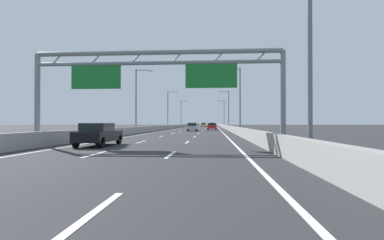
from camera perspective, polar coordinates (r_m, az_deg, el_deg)
ground_plane at (r=101.19m, az=1.94°, el=-1.39°), size 260.00×260.00×0.00m
lane_dash_left_1 at (r=14.78m, az=-18.19°, el=-6.29°), size 0.16×3.00×0.01m
lane_dash_left_2 at (r=23.34m, az=-9.76°, el=-4.19°), size 0.16×3.00×0.01m
lane_dash_left_3 at (r=32.13m, az=-5.92°, el=-3.20°), size 0.16×3.00×0.01m
lane_dash_left_4 at (r=41.02m, az=-3.73°, el=-2.62°), size 0.16×3.00×0.01m
lane_dash_left_5 at (r=49.95m, az=-2.33°, el=-2.25°), size 0.16×3.00×0.01m
lane_dash_left_6 at (r=58.89m, az=-1.35°, el=-1.99°), size 0.16×3.00×0.01m
lane_dash_left_7 at (r=67.86m, az=-0.63°, el=-1.80°), size 0.16×3.00×0.01m
lane_dash_left_8 at (r=76.83m, az=-0.08°, el=-1.66°), size 0.16×3.00×0.01m
lane_dash_left_9 at (r=85.81m, az=0.36°, el=-1.54°), size 0.16×3.00×0.01m
lane_dash_left_10 at (r=94.79m, az=0.71°, el=-1.45°), size 0.16×3.00×0.01m
lane_dash_left_11 at (r=103.77m, az=1.00°, el=-1.37°), size 0.16×3.00×0.01m
lane_dash_left_12 at (r=112.76m, az=1.25°, el=-1.30°), size 0.16×3.00×0.01m
lane_dash_left_13 at (r=121.75m, az=1.46°, el=-1.25°), size 0.16×3.00×0.01m
lane_dash_left_14 at (r=130.74m, az=1.64°, el=-1.20°), size 0.16×3.00×0.01m
lane_dash_left_15 at (r=139.73m, az=1.79°, el=-1.16°), size 0.16×3.00×0.01m
lane_dash_left_16 at (r=148.72m, az=1.93°, el=-1.12°), size 0.16×3.00×0.01m
lane_dash_left_17 at (r=157.72m, az=2.05°, el=-1.09°), size 0.16×3.00×0.01m
lane_dash_right_0 at (r=5.23m, az=-19.09°, el=-17.03°), size 0.16×3.00×0.01m
lane_dash_right_1 at (r=13.83m, az=-4.16°, el=-6.71°), size 0.16×3.00×0.01m
lane_dash_right_2 at (r=22.75m, az=-0.90°, el=-4.29°), size 0.16×3.00×0.01m
lane_dash_right_3 at (r=31.71m, az=0.51°, el=-3.24°), size 0.16×3.00×0.01m
lane_dash_right_4 at (r=40.69m, az=1.30°, el=-2.64°), size 0.16×3.00×0.01m
lane_dash_right_5 at (r=49.67m, az=1.81°, el=-2.26°), size 0.16×3.00×0.01m
lane_dash_right_6 at (r=58.66m, az=2.15°, el=-2.00°), size 0.16×3.00×0.01m
lane_dash_right_7 at (r=67.66m, az=2.41°, el=-1.81°), size 0.16×3.00×0.01m
lane_dash_right_8 at (r=76.65m, az=2.61°, el=-1.66°), size 0.16×3.00×0.01m
lane_dash_right_9 at (r=85.65m, az=2.76°, el=-1.54°), size 0.16×3.00×0.01m
lane_dash_right_10 at (r=94.64m, az=2.89°, el=-1.45°), size 0.16×3.00×0.01m
lane_dash_right_11 at (r=103.64m, az=2.99°, el=-1.37°), size 0.16×3.00×0.01m
lane_dash_right_12 at (r=112.64m, az=3.08°, el=-1.30°), size 0.16×3.00×0.01m
lane_dash_right_13 at (r=121.64m, az=3.15°, el=-1.25°), size 0.16×3.00×0.01m
lane_dash_right_14 at (r=130.64m, az=3.21°, el=-1.20°), size 0.16×3.00×0.01m
lane_dash_right_15 at (r=139.63m, az=3.27°, el=-1.16°), size 0.16×3.00×0.01m
lane_dash_right_16 at (r=148.63m, az=3.32°, el=-1.12°), size 0.16×3.00×0.01m
lane_dash_right_17 at (r=157.63m, az=3.36°, el=-1.09°), size 0.16×3.00×0.01m
edge_line_left at (r=89.58m, az=-1.70°, el=-1.50°), size 0.16×176.00×0.01m
edge_line_right at (r=89.14m, az=5.03°, el=-1.50°), size 0.16×176.00×0.01m
barrier_left at (r=111.63m, az=-1.41°, el=-1.07°), size 0.45×220.00×0.95m
barrier_right at (r=111.16m, az=5.69°, el=-1.07°), size 0.45×220.00×0.95m
sign_gantry at (r=20.13m, az=-7.02°, el=9.02°), size 16.94×0.36×6.36m
streetlamp_right_near at (r=13.41m, az=20.77°, el=16.42°), size 2.58×0.28×9.50m
streetlamp_left_mid at (r=44.91m, az=-10.46°, el=4.45°), size 2.58×0.28×9.50m
streetlamp_right_mid at (r=43.64m, az=8.95°, el=4.59°), size 2.58×0.28×9.50m
streetlamp_left_far at (r=75.29m, az=-4.51°, el=2.43°), size 2.58×0.28×9.50m
streetlamp_right_far at (r=74.54m, az=6.92°, el=2.46°), size 2.58×0.28×9.50m
streetlamp_left_distant at (r=106.04m, az=-2.01°, el=1.56°), size 2.58×0.28×9.50m
streetlamp_right_distant at (r=105.51m, az=6.08°, el=1.58°), size 2.58×0.28×9.50m
silver_car at (r=53.94m, az=0.05°, el=-1.32°), size 1.77×4.29×1.49m
green_car at (r=135.18m, az=3.94°, el=-0.87°), size 1.74×4.42×1.41m
red_car at (r=61.28m, az=3.88°, el=-1.26°), size 1.88×4.31×1.44m
black_car at (r=20.03m, az=-17.57°, el=-2.61°), size 1.79×4.33×1.48m
yellow_car at (r=112.99m, az=2.26°, el=-0.92°), size 1.86×4.10×1.49m
blue_car at (r=110.47m, az=3.95°, el=-0.92°), size 1.77×4.12×1.52m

